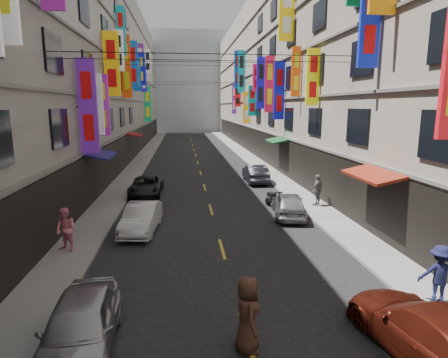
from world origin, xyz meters
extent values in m
cube|color=slate|center=(-6.00, 42.00, 0.06)|extent=(2.00, 90.00, 0.12)
cube|color=slate|center=(6.00, 42.00, 0.06)|extent=(2.00, 90.00, 0.12)
cube|color=gray|center=(-12.00, 42.00, 9.50)|extent=(10.00, 90.00, 19.00)
cube|color=black|center=(-6.95, 42.00, 1.50)|extent=(0.12, 85.50, 3.00)
cube|color=#66635E|center=(-6.94, 42.00, 3.20)|extent=(0.16, 90.00, 0.14)
cube|color=#66635E|center=(-6.94, 42.00, 6.40)|extent=(0.16, 90.00, 0.14)
cube|color=#66635E|center=(-6.94, 42.00, 9.60)|extent=(0.16, 90.00, 0.14)
cube|color=#66635E|center=(-6.94, 42.00, 12.80)|extent=(0.16, 90.00, 0.14)
cube|color=#B0A493|center=(12.00, 42.00, 9.50)|extent=(10.00, 90.00, 19.00)
cube|color=black|center=(6.95, 42.00, 1.50)|extent=(0.12, 85.50, 3.00)
cube|color=#66635E|center=(6.94, 42.00, 3.20)|extent=(0.16, 90.00, 0.14)
cube|color=#66635E|center=(6.94, 42.00, 6.40)|extent=(0.16, 90.00, 0.14)
cube|color=#66635E|center=(6.94, 42.00, 9.60)|extent=(0.16, 90.00, 0.14)
cube|color=#66635E|center=(6.94, 42.00, 12.80)|extent=(0.16, 90.00, 0.14)
cube|color=#66635E|center=(6.94, 42.00, 16.00)|extent=(0.16, 90.00, 0.14)
cube|color=#A8B0BB|center=(0.00, 92.00, 11.00)|extent=(18.00, 8.00, 22.00)
cube|color=#1124CC|center=(6.46, 19.52, 9.45)|extent=(0.89, 0.18, 4.11)
cylinder|color=black|center=(6.51, 19.52, 9.45)|extent=(0.99, 0.08, 0.08)
cube|color=#5B1B97|center=(-6.42, 24.18, 5.74)|extent=(0.95, 0.18, 4.93)
cylinder|color=black|center=(-6.47, 24.18, 5.74)|extent=(1.05, 0.08, 0.08)
cube|color=silver|center=(-6.46, 26.07, 5.86)|extent=(0.89, 0.18, 3.46)
cylinder|color=black|center=(-6.51, 26.07, 5.86)|extent=(0.99, 0.08, 0.08)
cube|color=#FEFF0D|center=(6.50, 26.45, 7.52)|extent=(0.80, 0.18, 3.38)
cylinder|color=black|center=(6.55, 26.45, 7.52)|extent=(0.90, 0.08, 0.08)
cube|color=purple|center=(-6.49, 28.23, 5.83)|extent=(0.82, 0.18, 3.80)
cylinder|color=black|center=(-6.54, 28.23, 5.83)|extent=(0.92, 0.08, 0.08)
cube|color=#E44F0C|center=(6.57, 30.24, 8.16)|extent=(0.65, 0.18, 3.44)
cylinder|color=black|center=(6.62, 30.24, 8.16)|extent=(0.75, 0.08, 0.08)
cube|color=#E8B40C|center=(-6.36, 31.56, 8.68)|extent=(1.08, 0.18, 4.41)
cylinder|color=black|center=(-6.41, 31.56, 8.68)|extent=(1.18, 0.08, 0.08)
cube|color=yellow|center=(6.33, 32.28, 12.57)|extent=(1.14, 0.18, 4.03)
cylinder|color=black|center=(6.38, 32.28, 12.57)|extent=(1.24, 0.08, 0.08)
cube|color=#1114C6|center=(6.46, 34.36, 7.03)|extent=(0.88, 0.18, 4.68)
cylinder|color=black|center=(6.51, 34.36, 7.03)|extent=(0.98, 0.08, 0.08)
cube|color=white|center=(-6.49, 35.82, 10.17)|extent=(0.82, 0.18, 3.20)
cylinder|color=black|center=(-6.54, 35.82, 10.17)|extent=(0.92, 0.08, 0.08)
cube|color=#0C8891|center=(-6.52, 37.79, 12.04)|extent=(0.76, 0.18, 3.96)
cylinder|color=black|center=(-6.57, 37.79, 12.04)|extent=(0.86, 0.08, 0.08)
cube|color=#CF1340|center=(6.48, 37.96, 7.72)|extent=(0.85, 0.18, 5.00)
cylinder|color=black|center=(6.53, 37.96, 7.72)|extent=(0.95, 0.08, 0.08)
cube|color=#D43F0B|center=(-6.47, 39.52, 9.28)|extent=(0.86, 0.18, 5.52)
cylinder|color=black|center=(-6.52, 39.52, 9.28)|extent=(0.96, 0.08, 0.08)
cube|color=#1511CC|center=(6.49, 41.88, 8.07)|extent=(0.83, 0.18, 5.13)
cylinder|color=black|center=(6.54, 41.88, 8.07)|extent=(0.93, 0.08, 0.08)
cube|color=#0E50AA|center=(-6.39, 44.13, 9.93)|extent=(1.01, 0.18, 4.72)
cylinder|color=black|center=(-6.44, 44.13, 9.93)|extent=(1.11, 0.08, 0.08)
cube|color=#F61756|center=(6.52, 44.43, 8.78)|extent=(0.77, 0.18, 2.88)
cylinder|color=black|center=(6.57, 44.43, 8.78)|extent=(0.87, 0.08, 0.08)
cube|color=#0C9A98|center=(6.44, 46.15, 6.38)|extent=(0.92, 0.18, 3.33)
cylinder|color=black|center=(6.49, 46.15, 6.38)|extent=(1.02, 0.08, 0.08)
cube|color=#0E42AB|center=(-6.46, 47.85, 9.32)|extent=(0.87, 0.18, 3.70)
cylinder|color=black|center=(-6.51, 47.85, 9.32)|extent=(0.97, 0.08, 0.08)
cube|color=#0E11A9|center=(-6.32, 50.35, 10.10)|extent=(1.16, 0.18, 3.72)
cylinder|color=black|center=(-6.37, 50.35, 10.10)|extent=(1.26, 0.08, 0.08)
cube|color=#FAAF0D|center=(6.46, 50.05, 5.61)|extent=(0.88, 0.18, 3.87)
cylinder|color=black|center=(6.51, 50.05, 5.61)|extent=(0.98, 0.08, 0.08)
cube|color=#6E1886|center=(-6.43, 51.55, 11.23)|extent=(0.94, 0.18, 3.91)
cylinder|color=black|center=(-6.48, 51.55, 11.23)|extent=(1.04, 0.08, 0.08)
cube|color=#0D8EA1|center=(6.45, 54.26, 10.27)|extent=(0.91, 0.18, 5.47)
cylinder|color=black|center=(6.50, 54.26, 10.27)|extent=(1.01, 0.08, 0.08)
cube|color=#2411CA|center=(-6.55, 56.44, 9.39)|extent=(0.71, 0.18, 3.39)
cylinder|color=black|center=(-6.60, 56.44, 9.39)|extent=(0.81, 0.08, 0.08)
cube|color=#0D44A2|center=(6.33, 56.34, 10.70)|extent=(1.13, 0.18, 5.07)
cylinder|color=black|center=(6.38, 56.34, 10.70)|extent=(1.23, 0.08, 0.08)
cube|color=red|center=(6.45, 57.68, 7.21)|extent=(0.89, 0.18, 3.00)
cylinder|color=black|center=(6.50, 57.68, 7.21)|extent=(0.99, 0.08, 0.08)
cube|color=#0D9859|center=(-6.44, 59.89, 6.07)|extent=(0.93, 0.18, 5.05)
cylinder|color=black|center=(-6.49, 59.89, 6.07)|extent=(1.03, 0.08, 0.08)
cube|color=silver|center=(-6.42, 62.34, 12.33)|extent=(0.96, 0.18, 3.43)
cylinder|color=black|center=(-6.47, 62.34, 12.33)|extent=(1.06, 0.08, 0.08)
cube|color=purple|center=(6.57, 62.14, 6.99)|extent=(0.66, 0.18, 4.70)
cylinder|color=black|center=(6.62, 62.14, 6.99)|extent=(0.76, 0.08, 0.08)
cube|color=maroon|center=(6.30, 18.00, 3.00)|extent=(1.39, 3.20, 0.41)
cube|color=navy|center=(-6.30, 26.00, 3.00)|extent=(1.39, 3.20, 0.41)
cube|color=#134921|center=(6.30, 34.00, 3.00)|extent=(1.39, 3.20, 0.41)
cube|color=maroon|center=(-6.30, 42.00, 3.00)|extent=(1.39, 3.20, 0.41)
cylinder|color=black|center=(0.00, 22.00, 8.20)|extent=(14.00, 0.04, 0.04)
cylinder|color=black|center=(0.00, 36.00, 9.40)|extent=(14.00, 0.04, 0.04)
cylinder|color=black|center=(0.00, 50.00, 8.60)|extent=(14.00, 0.04, 0.04)
cube|color=gold|center=(0.00, 12.00, 0.01)|extent=(0.12, 2.20, 0.01)
cube|color=gold|center=(0.00, 18.00, 0.01)|extent=(0.12, 2.20, 0.01)
cube|color=gold|center=(0.00, 24.00, 0.01)|extent=(0.12, 2.20, 0.01)
cube|color=gold|center=(0.00, 30.00, 0.01)|extent=(0.12, 2.20, 0.01)
cube|color=gold|center=(0.00, 36.00, 0.01)|extent=(0.12, 2.20, 0.01)
cube|color=gold|center=(0.00, 42.00, 0.01)|extent=(0.12, 2.20, 0.01)
cube|color=gold|center=(0.00, 48.00, 0.01)|extent=(0.12, 2.20, 0.01)
cube|color=gold|center=(0.00, 54.00, 0.01)|extent=(0.12, 2.20, 0.01)
cube|color=gold|center=(0.00, 60.00, 0.01)|extent=(0.12, 2.20, 0.01)
cube|color=gold|center=(0.00, 66.00, 0.01)|extent=(0.12, 2.20, 0.01)
cube|color=gold|center=(0.00, 72.00, 0.01)|extent=(0.12, 2.20, 0.01)
cube|color=gold|center=(0.00, 78.00, 0.01)|extent=(0.12, 2.20, 0.01)
cylinder|color=black|center=(3.76, 23.23, 0.25)|extent=(0.25, 0.51, 0.50)
cylinder|color=black|center=(3.42, 24.48, 0.25)|extent=(0.25, 0.51, 0.50)
cube|color=black|center=(3.59, 23.86, 0.40)|extent=(0.63, 1.33, 0.18)
cube|color=black|center=(3.52, 24.10, 0.75)|extent=(0.45, 0.61, 0.22)
cylinder|color=black|center=(3.73, 23.33, 0.70)|extent=(0.17, 0.36, 0.88)
cylinder|color=black|center=(3.73, 23.33, 1.05)|extent=(0.50, 0.19, 0.06)
imported|color=#B5B4B9|center=(-4.00, 11.77, 0.69)|extent=(1.85, 4.16, 1.39)
imported|color=silver|center=(-3.51, 20.61, 0.65)|extent=(1.76, 4.06, 1.30)
imported|color=black|center=(-3.96, 28.07, 0.60)|extent=(2.12, 4.38, 1.20)
imported|color=#591A0F|center=(4.00, 10.67, 0.68)|extent=(2.53, 4.89, 1.35)
imported|color=#A1A2A6|center=(4.00, 22.19, 0.66)|extent=(2.19, 4.09, 1.32)
imported|color=#24242B|center=(4.00, 31.38, 0.70)|extent=(1.51, 4.24, 1.39)
imported|color=pink|center=(-6.16, 18.18, 1.00)|extent=(1.03, 0.93, 1.75)
imported|color=#141637|center=(5.81, 12.90, 0.99)|extent=(1.25, 0.92, 1.73)
imported|color=slate|center=(6.15, 23.82, 1.02)|extent=(1.19, 1.16, 1.81)
imported|color=#45281B|center=(-0.08, 11.48, 0.93)|extent=(0.66, 0.93, 1.87)
camera|label=1|loc=(-1.52, 3.55, 5.76)|focal=30.00mm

